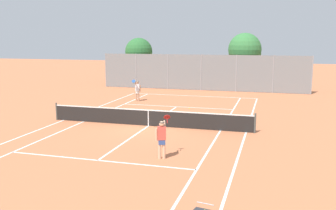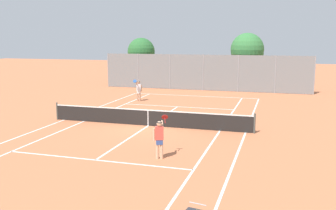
{
  "view_description": "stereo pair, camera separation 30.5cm",
  "coord_description": "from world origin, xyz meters",
  "px_view_note": "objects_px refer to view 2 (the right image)",
  "views": [
    {
      "loc": [
        6.83,
        -19.76,
        4.93
      ],
      "look_at": [
        0.74,
        1.5,
        1.0
      ],
      "focal_mm": 40.0,
      "sensor_mm": 36.0,
      "label": 1
    },
    {
      "loc": [
        7.12,
        -19.67,
        4.93
      ],
      "look_at": [
        0.74,
        1.5,
        1.0
      ],
      "focal_mm": 40.0,
      "sensor_mm": 36.0,
      "label": 2
    }
  ],
  "objects_px": {
    "tennis_net": "(148,117)",
    "loose_tennis_ball_1": "(229,115)",
    "player_far_left": "(139,90)",
    "loose_tennis_ball_2": "(190,108)",
    "tree_behind_left": "(141,52)",
    "tree_behind_right": "(248,51)",
    "player_near_side": "(159,137)",
    "loose_tennis_ball_0": "(235,130)"
  },
  "relations": [
    {
      "from": "tennis_net",
      "to": "player_near_side",
      "type": "distance_m",
      "value": 5.99
    },
    {
      "from": "player_far_left",
      "to": "tree_behind_left",
      "type": "bearing_deg",
      "value": 109.8
    },
    {
      "from": "loose_tennis_ball_1",
      "to": "tree_behind_left",
      "type": "bearing_deg",
      "value": 128.53
    },
    {
      "from": "tennis_net",
      "to": "tree_behind_right",
      "type": "height_order",
      "value": "tree_behind_right"
    },
    {
      "from": "player_near_side",
      "to": "loose_tennis_ball_0",
      "type": "bearing_deg",
      "value": 67.51
    },
    {
      "from": "loose_tennis_ball_2",
      "to": "tree_behind_right",
      "type": "height_order",
      "value": "tree_behind_right"
    },
    {
      "from": "loose_tennis_ball_2",
      "to": "tree_behind_left",
      "type": "bearing_deg",
      "value": 123.45
    },
    {
      "from": "loose_tennis_ball_2",
      "to": "tree_behind_left",
      "type": "distance_m",
      "value": 16.22
    },
    {
      "from": "tennis_net",
      "to": "loose_tennis_ball_2",
      "type": "distance_m",
      "value": 5.97
    },
    {
      "from": "player_far_left",
      "to": "loose_tennis_ball_1",
      "type": "bearing_deg",
      "value": -24.73
    },
    {
      "from": "loose_tennis_ball_0",
      "to": "player_far_left",
      "type": "bearing_deg",
      "value": 138.41
    },
    {
      "from": "player_near_side",
      "to": "player_far_left",
      "type": "relative_size",
      "value": 1.0
    },
    {
      "from": "tennis_net",
      "to": "tree_behind_left",
      "type": "bearing_deg",
      "value": 111.87
    },
    {
      "from": "player_far_left",
      "to": "tree_behind_left",
      "type": "height_order",
      "value": "tree_behind_left"
    },
    {
      "from": "tree_behind_left",
      "to": "player_far_left",
      "type": "bearing_deg",
      "value": -70.2
    },
    {
      "from": "loose_tennis_ball_1",
      "to": "tree_behind_left",
      "type": "xyz_separation_m",
      "value": [
        -11.66,
        14.64,
        3.42
      ]
    },
    {
      "from": "loose_tennis_ball_1",
      "to": "loose_tennis_ball_2",
      "type": "relative_size",
      "value": 1.0
    },
    {
      "from": "loose_tennis_ball_1",
      "to": "tree_behind_right",
      "type": "height_order",
      "value": "tree_behind_right"
    },
    {
      "from": "player_near_side",
      "to": "loose_tennis_ball_2",
      "type": "distance_m",
      "value": 11.42
    },
    {
      "from": "tennis_net",
      "to": "tree_behind_left",
      "type": "distance_m",
      "value": 20.77
    },
    {
      "from": "tennis_net",
      "to": "loose_tennis_ball_0",
      "type": "height_order",
      "value": "tennis_net"
    },
    {
      "from": "player_far_left",
      "to": "loose_tennis_ball_1",
      "type": "relative_size",
      "value": 26.88
    },
    {
      "from": "loose_tennis_ball_0",
      "to": "loose_tennis_ball_2",
      "type": "distance_m",
      "value": 6.66
    },
    {
      "from": "tree_behind_right",
      "to": "loose_tennis_ball_2",
      "type": "bearing_deg",
      "value": -101.39
    },
    {
      "from": "tennis_net",
      "to": "loose_tennis_ball_1",
      "type": "distance_m",
      "value": 6.0
    },
    {
      "from": "loose_tennis_ball_2",
      "to": "player_far_left",
      "type": "bearing_deg",
      "value": 155.95
    },
    {
      "from": "loose_tennis_ball_1",
      "to": "loose_tennis_ball_2",
      "type": "height_order",
      "value": "same"
    },
    {
      "from": "tree_behind_left",
      "to": "tree_behind_right",
      "type": "height_order",
      "value": "tree_behind_right"
    },
    {
      "from": "player_far_left",
      "to": "player_near_side",
      "type": "bearing_deg",
      "value": -65.49
    },
    {
      "from": "player_near_side",
      "to": "tree_behind_right",
      "type": "height_order",
      "value": "tree_behind_right"
    },
    {
      "from": "player_far_left",
      "to": "loose_tennis_ball_0",
      "type": "distance_m",
      "value": 11.45
    },
    {
      "from": "tennis_net",
      "to": "player_far_left",
      "type": "bearing_deg",
      "value": 114.66
    },
    {
      "from": "loose_tennis_ball_0",
      "to": "tree_behind_left",
      "type": "distance_m",
      "value": 22.76
    },
    {
      "from": "tennis_net",
      "to": "tree_behind_left",
      "type": "xyz_separation_m",
      "value": [
        -7.66,
        19.08,
        2.94
      ]
    },
    {
      "from": "tennis_net",
      "to": "player_near_side",
      "type": "height_order",
      "value": "player_near_side"
    },
    {
      "from": "loose_tennis_ball_0",
      "to": "tree_behind_right",
      "type": "height_order",
      "value": "tree_behind_right"
    },
    {
      "from": "player_far_left",
      "to": "tree_behind_right",
      "type": "bearing_deg",
      "value": 57.25
    },
    {
      "from": "loose_tennis_ball_0",
      "to": "loose_tennis_ball_2",
      "type": "height_order",
      "value": "same"
    },
    {
      "from": "tennis_net",
      "to": "tree_behind_right",
      "type": "distance_m",
      "value": 20.28
    },
    {
      "from": "player_near_side",
      "to": "player_far_left",
      "type": "bearing_deg",
      "value": 114.51
    },
    {
      "from": "tree_behind_left",
      "to": "loose_tennis_ball_0",
      "type": "bearing_deg",
      "value": -56.15
    },
    {
      "from": "tennis_net",
      "to": "tree_behind_right",
      "type": "xyz_separation_m",
      "value": [
        3.86,
        19.65,
        3.2
      ]
    }
  ]
}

